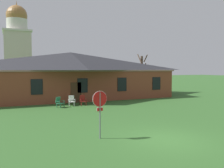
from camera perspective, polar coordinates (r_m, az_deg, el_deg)
The scene contains 8 objects.
ground_plane at distance 12.21m, azimuth 12.89°, elevation -12.99°, with size 200.00×200.00×0.00m, color #336028.
brick_building at distance 29.56m, azimuth -9.87°, elevation 2.28°, with size 23.65×10.40×5.50m.
dome_tower at distance 49.79m, azimuth -21.74°, elevation 7.97°, with size 5.18×5.18×16.55m.
stop_sign at distance 11.81m, azimuth -2.93°, elevation -5.07°, with size 0.80×0.16×2.39m.
lawn_chair_by_porch at distance 21.98m, azimuth -12.52°, elevation -4.23°, with size 0.84×0.87×0.96m.
lawn_chair_near_door at distance 22.79m, azimuth -9.70°, elevation -3.92°, with size 0.71×0.74×0.96m.
lawn_chair_left_end at distance 23.07m, azimuth -7.03°, elevation -3.80°, with size 0.64×0.67×0.96m.
bare_tree_beside_building at distance 36.64m, azimuth 7.19°, elevation 2.86°, with size 1.37×1.35×5.74m.
Camera 1 is at (-6.98, -9.39, 3.47)m, focal length 38.06 mm.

